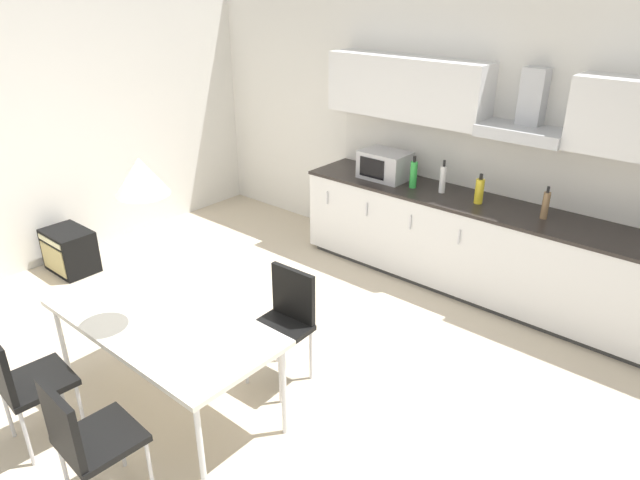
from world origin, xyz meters
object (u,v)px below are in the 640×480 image
(bottle_white, at_px, (443,179))
(bottle_brown, at_px, (545,205))
(chair_near_right, at_px, (84,435))
(bottle_green, at_px, (413,174))
(guitar_amp, at_px, (70,251))
(pendant_lamp, at_px, (141,176))
(bottle_yellow, at_px, (479,191))
(chair_near_left, at_px, (20,377))
(dining_table, at_px, (161,325))
(chair_far_right, at_px, (285,316))
(microwave, at_px, (385,165))

(bottle_white, bearing_deg, bottle_brown, -0.47)
(bottle_white, distance_m, chair_near_right, 3.73)
(bottle_green, relative_size, chair_near_right, 0.36)
(guitar_amp, bearing_deg, pendant_lamp, -13.45)
(pendant_lamp, bearing_deg, bottle_yellow, 74.36)
(bottle_green, height_order, pendant_lamp, pendant_lamp)
(bottle_brown, distance_m, chair_near_left, 4.12)
(dining_table, xyz_separation_m, chair_near_left, (-0.38, -0.78, -0.15))
(bottle_white, xyz_separation_m, guitar_amp, (-2.91, -2.32, -0.81))
(chair_near_left, xyz_separation_m, guitar_amp, (-2.11, 1.37, -0.31))
(bottle_white, bearing_deg, bottle_yellow, -5.06)
(bottle_green, bearing_deg, bottle_white, 11.21)
(bottle_white, distance_m, bottle_green, 0.29)
(pendant_lamp, bearing_deg, dining_table, 90.00)
(bottle_green, height_order, guitar_amp, bottle_green)
(chair_far_right, bearing_deg, guitar_amp, -176.36)
(bottle_green, xyz_separation_m, chair_near_left, (-0.51, -3.64, -0.50))
(bottle_yellow, xyz_separation_m, bottle_white, (-0.39, 0.03, 0.02))
(microwave, xyz_separation_m, bottle_brown, (1.63, 0.00, -0.02))
(bottle_green, height_order, chair_far_right, bottle_green)
(pendant_lamp, bearing_deg, guitar_amp, 166.55)
(bottle_yellow, xyz_separation_m, chair_near_left, (-1.19, -3.66, -0.48))
(bottle_yellow, bearing_deg, chair_far_right, -101.62)
(chair_near_left, xyz_separation_m, pendant_lamp, (0.38, 0.78, 1.18))
(bottle_yellow, height_order, chair_near_left, bottle_yellow)
(microwave, relative_size, pendant_lamp, 1.50)
(chair_near_left, bearing_deg, chair_far_right, 64.01)
(microwave, bearing_deg, chair_far_right, -73.93)
(microwave, distance_m, guitar_amp, 3.33)
(bottle_white, height_order, pendant_lamp, pendant_lamp)
(microwave, bearing_deg, dining_table, -85.30)
(bottle_yellow, height_order, bottle_brown, bottle_brown)
(bottle_yellow, xyz_separation_m, bottle_green, (-0.68, -0.02, 0.02))
(bottle_yellow, relative_size, bottle_brown, 0.97)
(bottle_green, bearing_deg, pendant_lamp, -92.57)
(guitar_amp, relative_size, pendant_lamp, 1.63)
(chair_near_left, bearing_deg, dining_table, 63.71)
(chair_near_right, bearing_deg, bottle_brown, 74.50)
(bottle_brown, distance_m, chair_near_right, 3.85)
(bottle_green, bearing_deg, chair_far_right, -83.25)
(guitar_amp, xyz_separation_m, pendant_lamp, (2.49, -0.60, 1.49))
(dining_table, height_order, chair_far_right, chair_far_right)
(bottle_yellow, bearing_deg, bottle_brown, 2.60)
(bottle_brown, relative_size, bottle_green, 0.91)
(chair_far_right, bearing_deg, microwave, 106.07)
(bottle_green, distance_m, chair_near_right, 3.68)
(chair_near_left, bearing_deg, bottle_yellow, 71.97)
(bottle_white, bearing_deg, microwave, -179.24)
(microwave, relative_size, bottle_green, 1.53)
(bottle_brown, height_order, chair_near_left, bottle_brown)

